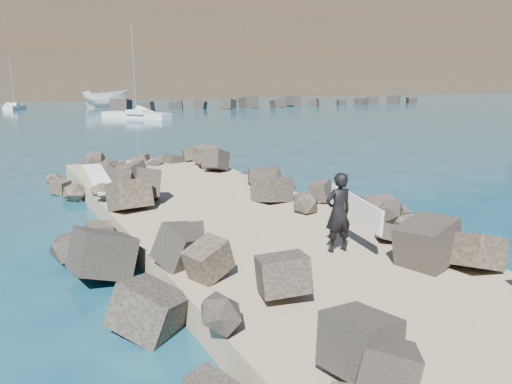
% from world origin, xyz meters
% --- Properties ---
extents(ground, '(800.00, 800.00, 0.00)m').
position_xyz_m(ground, '(0.00, 0.00, 0.00)').
color(ground, '#0F384C').
rests_on(ground, ground).
extents(jetty, '(6.00, 26.00, 0.60)m').
position_xyz_m(jetty, '(0.00, -2.00, 0.30)').
color(jetty, '#8C7759').
rests_on(jetty, ground).
extents(riprap_left, '(2.60, 22.00, 1.00)m').
position_xyz_m(riprap_left, '(-2.90, -1.50, 0.50)').
color(riprap_left, black).
rests_on(riprap_left, ground).
extents(riprap_right, '(2.60, 22.00, 1.00)m').
position_xyz_m(riprap_right, '(2.90, -1.50, 0.50)').
color(riprap_right, black).
rests_on(riprap_right, ground).
extents(breakwater_secondary, '(52.00, 4.00, 1.20)m').
position_xyz_m(breakwater_secondary, '(35.00, 55.00, 0.60)').
color(breakwater_secondary, black).
rests_on(breakwater_secondary, ground).
extents(headland, '(360.00, 140.00, 32.00)m').
position_xyz_m(headland, '(10.00, 160.00, 16.00)').
color(headland, '#2D4919').
rests_on(headland, ground).
extents(surfboard_resting, '(0.66, 2.43, 0.08)m').
position_xyz_m(surfboard_resting, '(-2.82, 4.36, 1.04)').
color(surfboard_resting, silver).
rests_on(surfboard_resting, riprap_left).
extents(boat_imported, '(7.25, 6.52, 2.75)m').
position_xyz_m(boat_imported, '(9.48, 64.05, 1.38)').
color(boat_imported, silver).
rests_on(boat_imported, ground).
extents(surfer_with_board, '(0.98, 2.14, 1.74)m').
position_xyz_m(surfer_with_board, '(0.76, -3.45, 1.48)').
color(surfer_with_board, black).
rests_on(surfer_with_board, jetty).
extents(sailboat_b, '(3.27, 5.95, 7.21)m').
position_xyz_m(sailboat_b, '(-2.49, 66.91, 0.35)').
color(sailboat_b, silver).
rests_on(sailboat_b, ground).
extents(sailboat_c, '(6.30, 7.95, 9.99)m').
position_xyz_m(sailboat_c, '(8.52, 43.19, 0.35)').
color(sailboat_c, silver).
rests_on(sailboat_c, ground).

